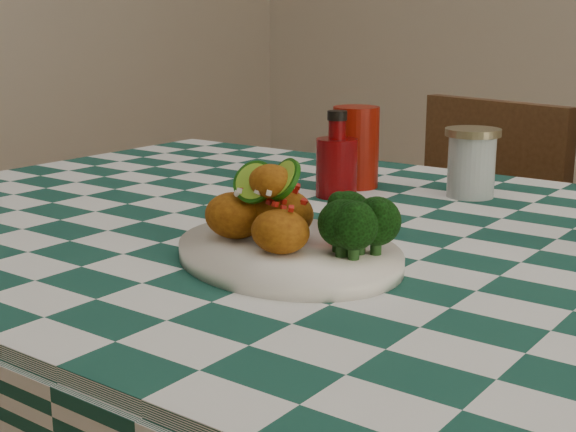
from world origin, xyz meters
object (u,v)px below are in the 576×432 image
Objects in this scene: plate at (288,253)px; mason_jar at (471,163)px; wooden_chair_left at (436,296)px; red_tumbler at (356,147)px; fried_chicken_pile at (275,205)px; ketchup_bottle at (337,154)px.

plate is 2.84× the size of mason_jar.
plate is 0.36× the size of wooden_chair_left.
wooden_chair_left is at bearing 121.04° from mason_jar.
mason_jar reaches higher than wooden_chair_left.
red_tumbler is 0.20m from mason_jar.
fried_chicken_pile is at bearing -95.58° from mason_jar.
ketchup_bottle is at bearing 114.12° from plate.
plate is 0.97m from wooden_chair_left.
wooden_chair_left is at bearing 96.74° from red_tumbler.
ketchup_bottle is at bearing -66.98° from wooden_chair_left.
ketchup_bottle is 0.16× the size of wooden_chair_left.
mason_jar is (0.19, 0.04, -0.01)m from red_tumbler.
plate is 2.30× the size of red_tumbler.
mason_jar is at bearing 86.75° from plate.
mason_jar is 0.63m from wooden_chair_left.
red_tumbler is at bearing 101.20° from ketchup_bottle.
plate is at bearing -60.28° from wooden_chair_left.
ketchup_bottle is at bearing -78.80° from red_tumbler.
fried_chicken_pile is (-0.02, 0.00, 0.06)m from plate.
fried_chicken_pile reaches higher than plate.
plate is at bearing -68.34° from red_tumbler.
mason_jar is (0.03, 0.47, 0.05)m from plate.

